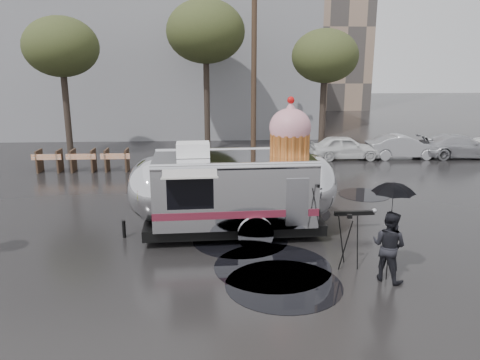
{
  "coord_description": "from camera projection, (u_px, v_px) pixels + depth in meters",
  "views": [
    {
      "loc": [
        0.33,
        -11.04,
        4.89
      ],
      "look_at": [
        1.07,
        1.75,
        1.6
      ],
      "focal_mm": 35.0,
      "sensor_mm": 36.0,
      "label": 1
    }
  ],
  "objects": [
    {
      "name": "parked_cars",
      "position": [
        437.0,
        144.0,
        23.95
      ],
      "size": [
        13.2,
        1.9,
        1.5
      ],
      "color": "silver",
      "rests_on": "ground"
    },
    {
      "name": "tripod",
      "position": [
        348.0,
        237.0,
        11.22
      ],
      "size": [
        0.5,
        0.56,
        1.35
      ],
      "rotation": [
        0.0,
        0.0,
        -0.02
      ],
      "color": "black",
      "rests_on": "ground"
    },
    {
      "name": "umbrella_black",
      "position": [
        393.0,
        199.0,
        10.28
      ],
      "size": [
        1.15,
        1.15,
        2.33
      ],
      "color": "black",
      "rests_on": "ground"
    },
    {
      "name": "utility_pole",
      "position": [
        254.0,
        66.0,
        24.4
      ],
      "size": [
        1.6,
        0.28,
        9.0
      ],
      "color": "#473323",
      "rests_on": "ground"
    },
    {
      "name": "tree_mid",
      "position": [
        206.0,
        32.0,
        24.8
      ],
      "size": [
        4.2,
        4.2,
        8.03
      ],
      "color": "#382D26",
      "rests_on": "ground"
    },
    {
      "name": "airstream_trailer",
      "position": [
        236.0,
        187.0,
        13.26
      ],
      "size": [
        7.45,
        3.02,
        4.01
      ],
      "rotation": [
        0.0,
        0.0,
        0.04
      ],
      "color": "silver",
      "rests_on": "ground"
    },
    {
      "name": "barricade_row",
      "position": [
        83.0,
        160.0,
        21.07
      ],
      "size": [
        4.3,
        0.8,
        1.0
      ],
      "color": "#473323",
      "rests_on": "ground"
    },
    {
      "name": "grey_building",
      "position": [
        151.0,
        37.0,
        33.24
      ],
      "size": [
        22.0,
        12.0,
        13.0
      ],
      "primitive_type": "cube",
      "color": "slate",
      "rests_on": "ground"
    },
    {
      "name": "ground",
      "position": [
        202.0,
        259.0,
        11.87
      ],
      "size": [
        120.0,
        120.0,
        0.0
      ],
      "primitive_type": "plane",
      "color": "black",
      "rests_on": "ground"
    },
    {
      "name": "tree_left",
      "position": [
        61.0,
        48.0,
        22.69
      ],
      "size": [
        3.64,
        3.64,
        6.95
      ],
      "color": "#382D26",
      "rests_on": "ground"
    },
    {
      "name": "puddles",
      "position": [
        284.0,
        238.0,
        13.23
      ],
      "size": [
        7.17,
        9.29,
        0.01
      ],
      "color": "black",
      "rests_on": "ground"
    },
    {
      "name": "person_right",
      "position": [
        389.0,
        246.0,
        10.55
      ],
      "size": [
        0.86,
        0.87,
        1.64
      ],
      "primitive_type": "imported",
      "rotation": [
        0.0,
        0.0,
        2.34
      ],
      "color": "black",
      "rests_on": "ground"
    },
    {
      "name": "tree_right",
      "position": [
        325.0,
        57.0,
        23.52
      ],
      "size": [
        3.36,
        3.36,
        6.42
      ],
      "color": "#382D26",
      "rests_on": "ground"
    }
  ]
}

